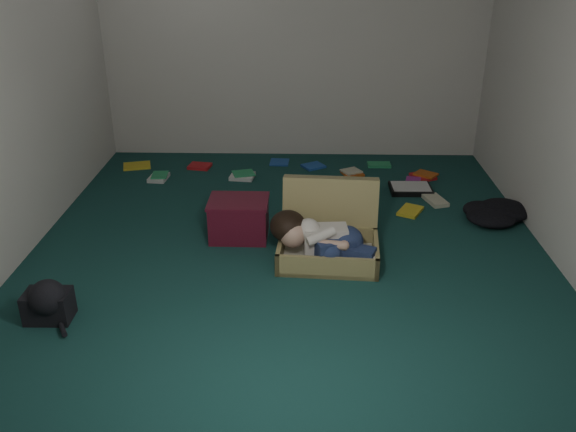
{
  "coord_description": "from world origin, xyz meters",
  "views": [
    {
      "loc": [
        0.1,
        -4.22,
        2.25
      ],
      "look_at": [
        0.0,
        -0.15,
        0.35
      ],
      "focal_mm": 38.0,
      "sensor_mm": 36.0,
      "label": 1
    }
  ],
  "objects": [
    {
      "name": "wall_left",
      "position": [
        -2.0,
        0.0,
        1.3
      ],
      "size": [
        0.0,
        4.5,
        4.5
      ],
      "primitive_type": "plane",
      "rotation": [
        1.57,
        0.0,
        1.57
      ],
      "color": "silver",
      "rests_on": "ground"
    },
    {
      "name": "suitcase",
      "position": [
        0.31,
        -0.05,
        0.16
      ],
      "size": [
        0.79,
        0.77,
        0.55
      ],
      "rotation": [
        0.0,
        0.0,
        -0.07
      ],
      "color": "tan",
      "rests_on": "floor"
    },
    {
      "name": "person",
      "position": [
        0.25,
        -0.23,
        0.21
      ],
      "size": [
        0.8,
        0.42,
        0.34
      ],
      "rotation": [
        0.0,
        0.0,
        -0.07
      ],
      "color": "silver",
      "rests_on": "suitcase"
    },
    {
      "name": "floor",
      "position": [
        0.0,
        0.0,
        0.0
      ],
      "size": [
        4.5,
        4.5,
        0.0
      ],
      "primitive_type": "plane",
      "color": "#16403C",
      "rests_on": "ground"
    },
    {
      "name": "wall_back",
      "position": [
        0.0,
        2.25,
        1.3
      ],
      "size": [
        4.5,
        0.0,
        4.5
      ],
      "primitive_type": "plane",
      "rotation": [
        1.57,
        0.0,
        0.0
      ],
      "color": "silver",
      "rests_on": "ground"
    },
    {
      "name": "book_scatter",
      "position": [
        0.17,
        1.53,
        0.01
      ],
      "size": [
        3.22,
        1.52,
        0.02
      ],
      "color": "yellow",
      "rests_on": "floor"
    },
    {
      "name": "wall_front",
      "position": [
        0.0,
        -2.25,
        1.3
      ],
      "size": [
        4.5,
        0.0,
        4.5
      ],
      "primitive_type": "plane",
      "rotation": [
        -1.57,
        0.0,
        0.0
      ],
      "color": "silver",
      "rests_on": "ground"
    },
    {
      "name": "clothing_pile",
      "position": [
        1.7,
        0.55,
        0.08
      ],
      "size": [
        0.57,
        0.51,
        0.16
      ],
      "primitive_type": null,
      "rotation": [
        0.0,
        0.0,
        -0.24
      ],
      "color": "black",
      "rests_on": "floor"
    },
    {
      "name": "paper_tray",
      "position": [
        1.14,
        1.19,
        0.03
      ],
      "size": [
        0.39,
        0.3,
        0.05
      ],
      "rotation": [
        0.0,
        0.0,
        0.01
      ],
      "color": "black",
      "rests_on": "floor"
    },
    {
      "name": "maroon_bin",
      "position": [
        -0.4,
        0.19,
        0.16
      ],
      "size": [
        0.48,
        0.38,
        0.33
      ],
      "rotation": [
        0.0,
        0.0,
        -0.01
      ],
      "color": "#561122",
      "rests_on": "floor"
    },
    {
      "name": "backpack",
      "position": [
        -1.5,
        -1.0,
        0.11
      ],
      "size": [
        0.36,
        0.29,
        0.21
      ],
      "primitive_type": null,
      "rotation": [
        0.0,
        0.0,
        0.01
      ],
      "color": "black",
      "rests_on": "floor"
    }
  ]
}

